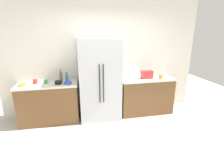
% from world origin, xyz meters
% --- Properties ---
extents(ground_plane, '(9.57, 9.57, 0.00)m').
position_xyz_m(ground_plane, '(0.00, 0.00, 0.00)').
color(ground_plane, beige).
extents(kitchen_back_panel, '(4.78, 0.10, 2.80)m').
position_xyz_m(kitchen_back_panel, '(0.00, 1.76, 1.40)').
color(kitchen_back_panel, silver).
rests_on(kitchen_back_panel, ground_plane).
extents(counter_left, '(1.29, 0.59, 0.91)m').
position_xyz_m(counter_left, '(-1.30, 1.42, 0.46)').
color(counter_left, brown).
rests_on(counter_left, ground_plane).
extents(counter_right, '(1.33, 0.59, 0.91)m').
position_xyz_m(counter_right, '(1.02, 1.42, 0.46)').
color(counter_right, brown).
rests_on(counter_right, ground_plane).
extents(refrigerator, '(0.93, 0.64, 1.87)m').
position_xyz_m(refrigerator, '(-0.15, 1.38, 0.94)').
color(refrigerator, '#B7BABF').
rests_on(refrigerator, ground_plane).
extents(toaster, '(0.28, 0.14, 0.19)m').
position_xyz_m(toaster, '(1.01, 1.38, 1.01)').
color(toaster, red).
rests_on(toaster, counter_right).
extents(rice_cooker, '(0.27, 0.27, 0.34)m').
position_xyz_m(rice_cooker, '(0.66, 1.40, 1.07)').
color(rice_cooker, white).
rests_on(rice_cooker, counter_right).
extents(bottle_a, '(0.07, 0.07, 0.22)m').
position_xyz_m(bottle_a, '(-0.88, 1.51, 0.99)').
color(bottle_a, teal).
rests_on(bottle_a, counter_left).
extents(bottle_b, '(0.07, 0.07, 0.28)m').
position_xyz_m(bottle_b, '(-1.00, 1.51, 1.02)').
color(bottle_b, brown).
rests_on(bottle_b, counter_left).
extents(cup_a, '(0.09, 0.09, 0.10)m').
position_xyz_m(cup_a, '(-1.55, 1.47, 0.96)').
color(cup_a, red).
rests_on(cup_a, counter_left).
extents(cup_b, '(0.08, 0.08, 0.08)m').
position_xyz_m(cup_b, '(1.53, 1.55, 0.95)').
color(cup_b, white).
rests_on(cup_b, counter_right).
extents(cup_c, '(0.09, 0.09, 0.11)m').
position_xyz_m(cup_c, '(1.31, 1.26, 0.96)').
color(cup_c, orange).
rests_on(cup_c, counter_right).
extents(cup_d, '(0.08, 0.08, 0.08)m').
position_xyz_m(cup_d, '(-1.33, 1.45, 0.95)').
color(cup_d, green).
rests_on(cup_d, counter_left).
extents(bowl_a, '(0.17, 0.17, 0.05)m').
position_xyz_m(bowl_a, '(-0.86, 1.30, 0.94)').
color(bowl_a, blue).
rests_on(bowl_a, counter_left).
extents(bowl_b, '(0.15, 0.15, 0.07)m').
position_xyz_m(bowl_b, '(-1.05, 1.33, 0.95)').
color(bowl_b, black).
rests_on(bowl_b, counter_left).
extents(bowl_c, '(0.14, 0.14, 0.06)m').
position_xyz_m(bowl_c, '(-1.78, 1.33, 0.94)').
color(bowl_c, yellow).
rests_on(bowl_c, counter_left).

